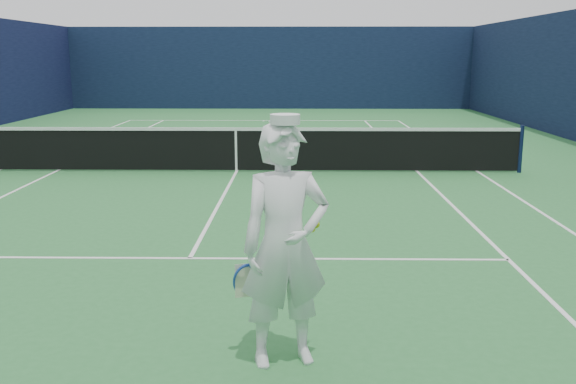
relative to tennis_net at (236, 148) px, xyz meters
name	(u,v)px	position (x,y,z in m)	size (l,w,h in m)	color
ground	(236,172)	(0.00, 0.00, -0.55)	(80.00, 80.00, 0.00)	#2A7036
court_markings	(236,172)	(0.00, 0.00, -0.55)	(11.03, 23.83, 0.01)	white
windscreen_fence	(235,83)	(0.00, 0.00, 1.45)	(20.12, 36.12, 4.00)	#0E1833
tennis_net	(236,148)	(0.00, 0.00, 0.00)	(12.88, 0.09, 1.07)	#141E4C
tennis_player	(285,245)	(1.29, -9.22, 0.48)	(0.91, 0.69, 2.12)	white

